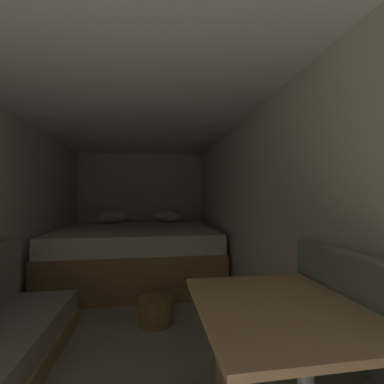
% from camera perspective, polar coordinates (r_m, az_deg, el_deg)
% --- Properties ---
extents(ground_plane, '(6.96, 6.96, 0.00)m').
position_cam_1_polar(ground_plane, '(2.59, -13.88, -27.86)').
color(ground_plane, '#A39984').
extents(wall_back, '(2.35, 0.05, 1.96)m').
position_cam_1_polar(wall_back, '(4.82, -11.18, -3.34)').
color(wall_back, beige).
rests_on(wall_back, ground).
extents(wall_right, '(0.05, 4.96, 1.96)m').
position_cam_1_polar(wall_right, '(2.50, 13.58, -5.36)').
color(wall_right, beige).
rests_on(wall_right, ground).
extents(ceiling_slab, '(2.35, 4.96, 0.05)m').
position_cam_1_polar(ceiling_slab, '(2.46, -13.64, 18.42)').
color(ceiling_slab, white).
rests_on(ceiling_slab, wall_left).
extents(bed, '(2.13, 1.90, 0.93)m').
position_cam_1_polar(bed, '(3.89, -11.85, -12.92)').
color(bed, '#9E7247').
rests_on(bed, ground).
extents(dinette_table, '(0.62, 0.71, 0.76)m').
position_cam_1_polar(dinette_table, '(1.17, 18.65, -27.40)').
color(dinette_table, tan).
rests_on(dinette_table, ground).
extents(wicker_basket, '(0.32, 0.32, 0.24)m').
position_cam_1_polar(wicker_basket, '(2.64, -7.94, -24.57)').
color(wicker_basket, olive).
rests_on(wicker_basket, ground).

